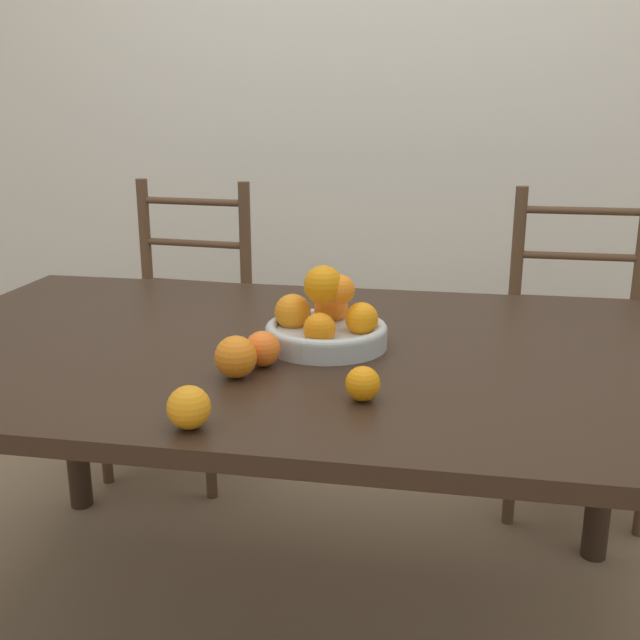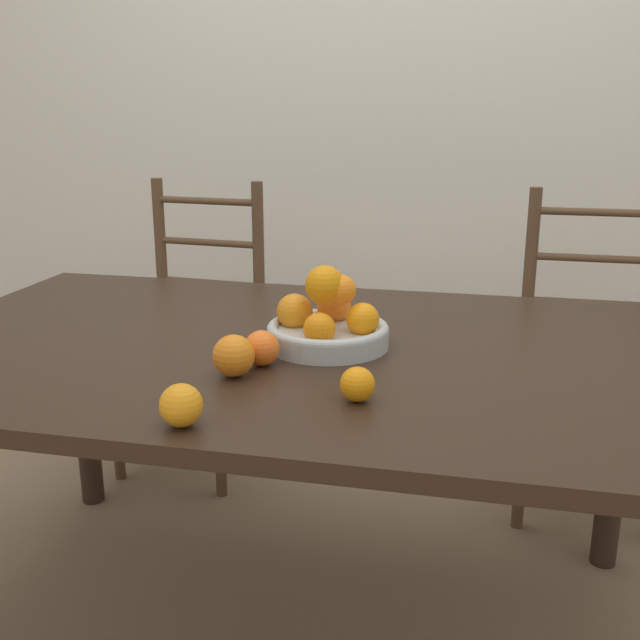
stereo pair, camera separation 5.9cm
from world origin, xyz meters
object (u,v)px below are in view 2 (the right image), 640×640
Objects in this scene: orange_loose_3 at (181,405)px; orange_loose_0 at (234,356)px; fruit_bowl at (327,321)px; chair_left at (194,332)px; orange_loose_1 at (357,384)px; orange_loose_2 at (262,348)px; chair_right at (589,360)px.

orange_loose_0 is at bearing 88.48° from orange_loose_3.
orange_loose_0 is 1.14× the size of orange_loose_3.
fruit_bowl is at bearing 73.12° from orange_loose_3.
orange_loose_0 reaches higher than orange_loose_3.
orange_loose_1 is at bearing -50.49° from chair_left.
chair_left reaches higher than orange_loose_2.
orange_loose_1 is at bearing 32.93° from orange_loose_3.
orange_loose_1 is 0.06× the size of chair_right.
orange_loose_0 is 1.14× the size of orange_loose_2.
orange_loose_0 is 1.19m from chair_left.
orange_loose_0 is at bearing -127.14° from chair_right.
orange_loose_0 is at bearing -115.46° from orange_loose_2.
orange_loose_1 is at bearing -33.19° from orange_loose_2.
chair_right is at bearing 52.77° from orange_loose_0.
orange_loose_2 and orange_loose_3 have the same top height.
orange_loose_1 is 0.06× the size of chair_left.
orange_loose_2 is 0.31m from orange_loose_3.
orange_loose_2 is (-0.10, -0.15, -0.02)m from fruit_bowl.
orange_loose_2 is at bearing 64.54° from orange_loose_0.
orange_loose_2 is at bearing 82.66° from orange_loose_3.
fruit_bowl reaches higher than orange_loose_2.
chair_right is (0.79, 1.28, -0.29)m from orange_loose_3.
orange_loose_3 is (-0.14, -0.46, -0.02)m from fruit_bowl.
orange_loose_3 is 0.07× the size of chair_right.
chair_right is at bearing 51.20° from fruit_bowl.
orange_loose_0 is at bearing 163.99° from orange_loose_1.
orange_loose_2 is (-0.22, 0.14, 0.00)m from orange_loose_1.
fruit_bowl is 0.27× the size of chair_left.
fruit_bowl is 0.32m from orange_loose_1.
orange_loose_1 is at bearing -115.70° from chair_right.
chair_left is (-0.65, 0.81, -0.31)m from fruit_bowl.
chair_left is (-0.55, 0.97, -0.29)m from orange_loose_2.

